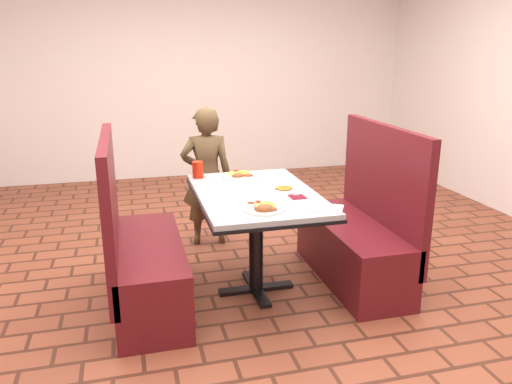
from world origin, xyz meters
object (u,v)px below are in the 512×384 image
booth_bench_left (142,260)px  near_dinner_plate (263,206)px  red_tumbler (198,170)px  dining_table (256,205)px  diner_person (207,177)px  booth_bench_right (359,238)px  far_dinner_plate (240,174)px  plantain_plate (285,189)px

booth_bench_left → near_dinner_plate: booth_bench_left is taller
red_tumbler → dining_table: bearing=-55.9°
dining_table → diner_person: bearing=100.2°
booth_bench_right → red_tumbler: booth_bench_right is taller
booth_bench_right → red_tumbler: (-1.13, 0.49, 0.48)m
diner_person → far_dinner_plate: diner_person is taller
booth_bench_right → near_dinner_plate: booth_bench_right is taller
booth_bench_right → plantain_plate: (-0.60, -0.03, 0.43)m
dining_table → red_tumbler: 0.61m
dining_table → booth_bench_right: booth_bench_right is taller
booth_bench_right → far_dinner_plate: (-0.81, 0.43, 0.45)m
booth_bench_left → plantain_plate: 1.09m
booth_bench_right → diner_person: size_ratio=0.98×
dining_table → far_dinner_plate: 0.45m
booth_bench_left → far_dinner_plate: booth_bench_left is taller
dining_table → red_tumbler: size_ratio=9.64×
diner_person → booth_bench_left: bearing=65.8°
booth_bench_right → plantain_plate: size_ratio=6.37×
dining_table → plantain_plate: size_ratio=6.43×
near_dinner_plate → booth_bench_right: bearing=24.7°
diner_person → plantain_plate: diner_person is taller
booth_bench_left → booth_bench_right: same height
near_dinner_plate → plantain_plate: (0.26, 0.37, -0.02)m
red_tumbler → far_dinner_plate: bearing=-10.4°
dining_table → booth_bench_left: booth_bench_left is taller
booth_bench_left → diner_person: 1.22m
booth_bench_right → plantain_plate: 0.74m
booth_bench_right → diner_person: diner_person is taller
booth_bench_left → booth_bench_right: size_ratio=1.00×
red_tumbler → plantain_plate: bearing=-44.1°
booth_bench_right → far_dinner_plate: booth_bench_right is taller
diner_person → far_dinner_plate: (0.17, -0.59, 0.16)m
booth_bench_left → booth_bench_right: 1.60m
booth_bench_left → plantain_plate: booth_bench_left is taller
far_dinner_plate → red_tumbler: (-0.32, 0.06, 0.04)m
booth_bench_right → near_dinner_plate: bearing=-155.3°
diner_person → red_tumbler: 0.58m
booth_bench_left → far_dinner_plate: (0.78, 0.43, 0.45)m
booth_bench_right → red_tumbler: size_ratio=9.55×
dining_table → plantain_plate: bearing=-7.4°
plantain_plate → booth_bench_left: bearing=178.5°
diner_person → plantain_plate: size_ratio=6.51×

